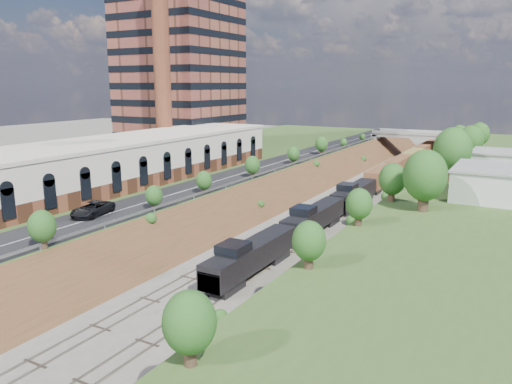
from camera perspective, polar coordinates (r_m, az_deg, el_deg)
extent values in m
plane|color=#6B665B|center=(40.73, -20.96, -18.46)|extent=(400.00, 400.00, 0.00)
cube|color=#3C5824|center=(103.43, -7.55, 2.26)|extent=(44.00, 180.00, 5.00)
cube|color=brown|center=(92.73, 3.50, -0.39)|extent=(10.00, 180.00, 10.00)
cube|color=brown|center=(85.87, 16.87, -1.93)|extent=(10.00, 180.00, 10.00)
cube|color=gray|center=(89.52, 8.36, -0.90)|extent=(1.58, 180.00, 0.18)
cube|color=gray|center=(87.89, 11.53, -1.27)|extent=(1.58, 180.00, 0.18)
cube|color=black|center=(93.76, 1.06, 2.92)|extent=(8.00, 180.00, 0.10)
cube|color=#99999E|center=(91.85, 3.32, 3.02)|extent=(0.06, 171.00, 0.30)
cube|color=brown|center=(82.99, -13.86, 2.07)|extent=(14.00, 62.00, 2.20)
cube|color=silver|center=(82.50, -13.98, 4.29)|extent=(14.00, 62.00, 4.30)
cube|color=silver|center=(82.22, -14.06, 5.95)|extent=(14.30, 62.30, 0.50)
cube|color=brown|center=(118.29, -8.76, 15.38)|extent=(22.00, 22.00, 44.00)
cylinder|color=brown|center=(100.71, -10.73, 14.75)|extent=(3.20, 3.20, 40.00)
cube|color=gray|center=(150.00, 13.67, 5.34)|extent=(1.50, 8.00, 6.20)
cube|color=gray|center=(145.67, 22.44, 4.56)|extent=(1.50, 8.00, 6.20)
cube|color=gray|center=(147.07, 18.07, 6.17)|extent=(24.00, 8.00, 1.00)
cube|color=gray|center=(143.09, 17.78, 6.36)|extent=(24.00, 0.30, 0.80)
cube|color=gray|center=(150.91, 18.39, 6.59)|extent=(24.00, 0.30, 0.80)
cube|color=silver|center=(75.04, 25.21, 0.90)|extent=(9.00, 12.00, 4.00)
cube|color=silver|center=(96.79, 25.88, 3.03)|extent=(8.00, 10.00, 3.60)
cylinder|color=#473323|center=(64.21, 18.57, -0.94)|extent=(1.30, 1.30, 2.62)
ellipsoid|color=#27551E|center=(63.60, 18.77, 1.82)|extent=(5.25, 5.25, 6.30)
cylinder|color=#473323|center=(59.40, -14.08, -2.40)|extent=(0.66, 0.66, 1.22)
ellipsoid|color=#27551E|center=(59.05, -14.15, -1.02)|extent=(2.45, 2.45, 2.94)
cube|color=black|center=(50.75, -3.47, -10.75)|extent=(2.40, 4.00, 0.90)
cube|color=black|center=(54.34, -0.49, -7.18)|extent=(2.76, 16.56, 2.56)
cube|color=black|center=(49.07, -4.45, -9.88)|extent=(2.54, 3.00, 1.80)
cube|color=silver|center=(48.70, -4.47, -8.79)|extent=(2.54, 3.00, 0.15)
cube|color=black|center=(50.64, -2.61, -6.37)|extent=(2.70, 3.10, 0.90)
cube|color=black|center=(69.47, 6.67, -2.92)|extent=(2.76, 16.56, 2.56)
cube|color=black|center=(85.53, 11.17, -0.18)|extent=(2.76, 16.56, 2.56)
cube|color=brown|center=(136.88, 18.19, 4.21)|extent=(2.76, 88.78, 3.31)
imported|color=black|center=(61.62, -18.19, -1.83)|extent=(3.63, 6.25, 1.64)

